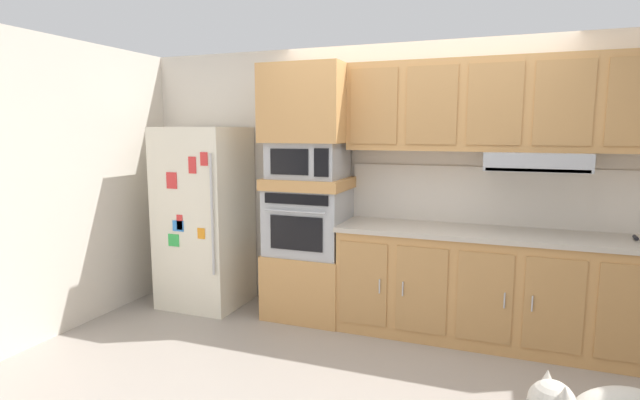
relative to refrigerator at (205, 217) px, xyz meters
name	(u,v)px	position (x,y,z in m)	size (l,w,h in m)	color
ground_plane	(387,365)	(2.01, -0.68, -0.88)	(9.60, 9.60, 0.00)	#9E9389
back_kitchen_wall	(417,183)	(2.01, 0.43, 0.37)	(6.20, 0.12, 2.50)	beige
side_panel_left	(86,184)	(-0.79, -0.68, 0.37)	(0.12, 7.10, 2.50)	beige
refrigerator	(205,217)	(0.00, 0.00, 0.00)	(0.76, 0.73, 1.76)	silver
oven_base_cabinet	(309,283)	(1.08, 0.07, -0.58)	(0.74, 0.62, 0.60)	tan
built_in_oven	(309,221)	(1.08, 0.07, 0.02)	(0.70, 0.62, 0.60)	#A8AAAF
appliance_mid_shelf	(309,183)	(1.08, 0.07, 0.37)	(0.74, 0.62, 0.10)	tan
microwave	(308,160)	(1.08, 0.07, 0.58)	(0.64, 0.54, 0.32)	#A8AAAF
appliance_upper_cabinet	(308,104)	(1.08, 0.07, 1.08)	(0.74, 0.62, 0.68)	tan
lower_cabinet_run	(517,291)	(2.90, 0.07, -0.44)	(2.89, 0.63, 0.88)	tan
countertop_slab	(520,236)	(2.90, 0.07, 0.02)	(2.93, 0.64, 0.04)	#BCB2A3
backsplash_panel	(521,197)	(2.90, 0.36, 0.29)	(2.93, 0.02, 0.50)	silver
upper_cabinet_with_hood	(528,108)	(2.90, 0.19, 1.02)	(2.89, 0.48, 0.88)	tan
screwdriver	(637,238)	(3.71, 0.13, 0.05)	(0.13, 0.12, 0.03)	black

